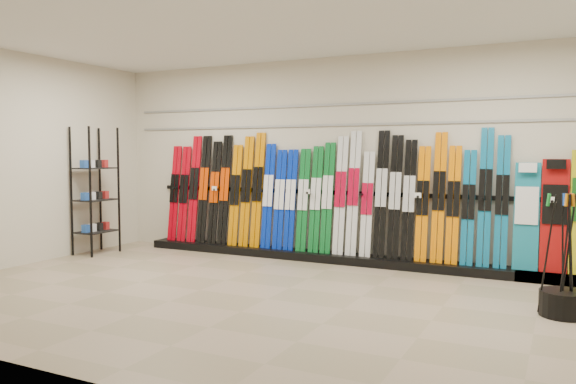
% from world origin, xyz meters
% --- Properties ---
extents(floor, '(8.00, 8.00, 0.00)m').
position_xyz_m(floor, '(0.00, 0.00, 0.00)').
color(floor, gray).
rests_on(floor, ground).
extents(back_wall, '(8.00, 0.00, 8.00)m').
position_xyz_m(back_wall, '(0.00, 2.50, 1.50)').
color(back_wall, beige).
rests_on(back_wall, floor).
extents(left_wall, '(0.00, 5.00, 5.00)m').
position_xyz_m(left_wall, '(-4.00, 0.00, 1.50)').
color(left_wall, beige).
rests_on(left_wall, floor).
extents(ceiling, '(8.00, 8.00, 0.00)m').
position_xyz_m(ceiling, '(0.00, 0.00, 3.00)').
color(ceiling, silver).
rests_on(ceiling, back_wall).
extents(ski_rack_base, '(8.00, 0.40, 0.12)m').
position_xyz_m(ski_rack_base, '(0.22, 2.28, 0.06)').
color(ski_rack_base, black).
rests_on(ski_rack_base, floor).
extents(skis, '(5.38, 0.26, 1.80)m').
position_xyz_m(skis, '(-0.45, 2.34, 0.95)').
color(skis, '#B10211').
rests_on(skis, ski_rack_base).
extents(snowboards, '(0.94, 0.23, 1.51)m').
position_xyz_m(snowboards, '(2.78, 2.35, 0.83)').
color(snowboards, '#14728C').
rests_on(snowboards, ski_rack_base).
extents(accessory_rack, '(0.40, 0.60, 1.99)m').
position_xyz_m(accessory_rack, '(-3.75, 1.25, 1.00)').
color(accessory_rack, black).
rests_on(accessory_rack, floor).
extents(pole_bin, '(0.45, 0.45, 0.25)m').
position_xyz_m(pole_bin, '(2.90, 0.72, 0.12)').
color(pole_bin, black).
rests_on(pole_bin, floor).
extents(ski_poles, '(0.39, 0.35, 1.18)m').
position_xyz_m(ski_poles, '(2.91, 0.72, 0.61)').
color(ski_poles, black).
rests_on(ski_poles, pole_bin).
extents(slatwall_rail_0, '(7.60, 0.02, 0.03)m').
position_xyz_m(slatwall_rail_0, '(0.00, 2.48, 2.00)').
color(slatwall_rail_0, gray).
rests_on(slatwall_rail_0, back_wall).
extents(slatwall_rail_1, '(7.60, 0.02, 0.03)m').
position_xyz_m(slatwall_rail_1, '(0.00, 2.48, 2.30)').
color(slatwall_rail_1, gray).
rests_on(slatwall_rail_1, back_wall).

